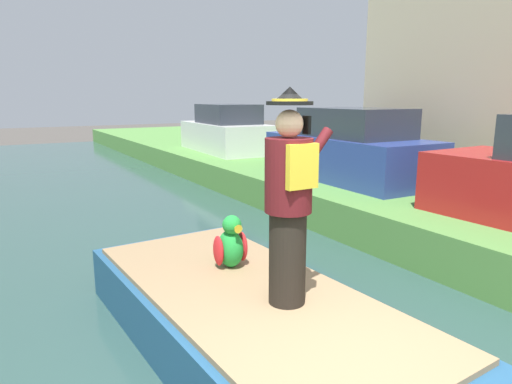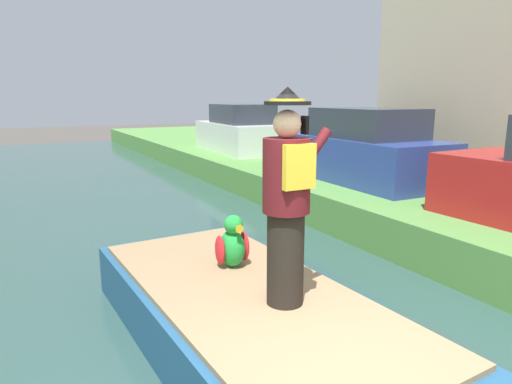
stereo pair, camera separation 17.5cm
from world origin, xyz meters
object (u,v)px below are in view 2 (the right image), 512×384
at_px(boat, 247,319).
at_px(parked_car_blue, 361,150).
at_px(person_pirate, 287,200).
at_px(parrot_plush, 232,244).
at_px(parked_car_white, 240,132).

distance_m(boat, parked_car_blue, 6.12).
relative_size(person_pirate, parked_car_blue, 0.46).
distance_m(person_pirate, parked_car_blue, 6.19).
bearing_deg(parrot_plush, parked_car_white, 63.64).
bearing_deg(person_pirate, parked_car_blue, 28.73).
relative_size(boat, person_pirate, 2.32).
relative_size(person_pirate, parrot_plush, 3.25).
relative_size(parrot_plush, parked_car_blue, 0.14).
relative_size(boat, parked_car_blue, 1.06).
height_order(parrot_plush, parked_car_white, parked_car_white).
distance_m(boat, person_pirate, 1.31).
bearing_deg(parked_car_blue, parked_car_white, 90.00).
height_order(parrot_plush, parked_car_blue, parked_car_blue).
distance_m(boat, parked_car_white, 10.81).
bearing_deg(parrot_plush, person_pirate, -87.73).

